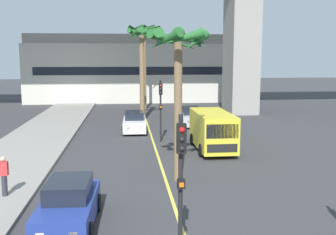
{
  "coord_description": "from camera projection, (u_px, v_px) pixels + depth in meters",
  "views": [
    {
      "loc": [
        -1.76,
        -2.58,
        5.6
      ],
      "look_at": [
        0.0,
        14.0,
        3.1
      ],
      "focal_mm": 42.08,
      "sensor_mm": 36.0,
      "label": 1
    }
  ],
  "objects": [
    {
      "name": "pier_building_backdrop",
      "position": [
        139.0,
        69.0,
        52.85
      ],
      "size": [
        28.97,
        8.04,
        8.65
      ],
      "color": "beige",
      "rests_on": "ground"
    },
    {
      "name": "traffic_light_median_near",
      "position": [
        181.0,
        172.0,
        10.16
      ],
      "size": [
        0.24,
        0.37,
        4.2
      ],
      "color": "black",
      "rests_on": "ground"
    },
    {
      "name": "pedestrian_mid_block",
      "position": [
        4.0,
        175.0,
        15.68
      ],
      "size": [
        0.34,
        0.22,
        1.62
      ],
      "color": "#2D2D38",
      "rests_on": "sidewalk_left"
    },
    {
      "name": "palm_tree_near_median",
      "position": [
        179.0,
        57.0,
        17.43
      ],
      "size": [
        2.87,
        2.85,
        6.99
      ],
      "color": "brown",
      "rests_on": "ground"
    },
    {
      "name": "lane_stripe_center",
      "position": [
        153.0,
        141.0,
        27.16
      ],
      "size": [
        0.14,
        56.0,
        0.01
      ],
      "primitive_type": "cube",
      "color": "#DBCC4C",
      "rests_on": "ground"
    },
    {
      "name": "palm_tree_mid_median",
      "position": [
        142.0,
        51.0,
        35.22
      ],
      "size": [
        2.69,
        2.73,
        8.37
      ],
      "color": "brown",
      "rests_on": "ground"
    },
    {
      "name": "car_queue_second",
      "position": [
        135.0,
        122.0,
        30.39
      ],
      "size": [
        1.92,
        4.14,
        1.56
      ],
      "color": "white",
      "rests_on": "ground"
    },
    {
      "name": "delivery_van",
      "position": [
        212.0,
        130.0,
        24.1
      ],
      "size": [
        2.17,
        5.25,
        2.36
      ],
      "color": "yellow",
      "rests_on": "ground"
    },
    {
      "name": "palm_tree_far_median",
      "position": [
        144.0,
        40.0,
        43.02
      ],
      "size": [
        3.63,
        3.66,
        9.24
      ],
      "color": "brown",
      "rests_on": "ground"
    },
    {
      "name": "car_queue_third",
      "position": [
        69.0,
        205.0,
        13.24
      ],
      "size": [
        1.94,
        4.15,
        1.56
      ],
      "color": "navy",
      "rests_on": "ground"
    },
    {
      "name": "traffic_light_median_far",
      "position": [
        161.0,
        102.0,
        26.36
      ],
      "size": [
        0.24,
        0.37,
        4.2
      ],
      "color": "black",
      "rests_on": "ground"
    },
    {
      "name": "car_queue_front",
      "position": [
        191.0,
        117.0,
        33.27
      ],
      "size": [
        1.94,
        4.15,
        1.56
      ],
      "color": "#B7BABF",
      "rests_on": "ground"
    }
  ]
}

